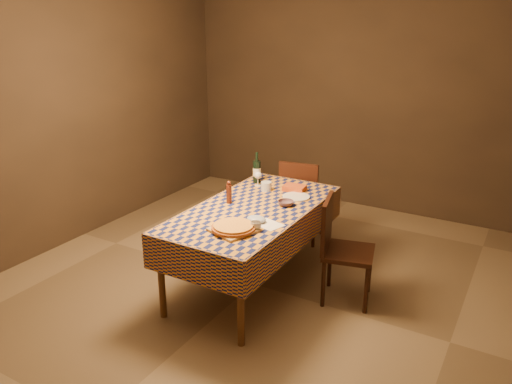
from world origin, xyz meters
TOP-DOWN VIEW (x-y plane):
  - room at (0.00, 0.00)m, footprint 5.00×5.10m
  - dining_table at (0.00, 0.00)m, footprint 0.94×1.84m
  - cutting_board at (0.12, -0.52)m, footprint 0.39×0.39m
  - pizza at (0.12, -0.52)m, footprint 0.44×0.44m
  - pepper_mill at (-0.24, -0.01)m, footprint 0.07×0.07m
  - bowl at (0.23, 0.19)m, footprint 0.19×0.19m
  - wine_glass at (-0.26, 0.54)m, footprint 0.07×0.07m
  - wine_bottle at (-0.32, 0.62)m, footprint 0.10×0.10m
  - deli_tub at (-0.12, 0.45)m, footprint 0.14×0.14m
  - takeout_container at (0.12, 0.59)m, footprint 0.22×0.16m
  - white_plate at (0.22, 0.42)m, footprint 0.31×0.31m
  - tumbler at (0.27, -0.41)m, footprint 0.10×0.10m
  - flour_patch at (0.30, -0.27)m, footprint 0.26×0.23m
  - flour_bag at (0.19, -0.26)m, footprint 0.17×0.13m
  - chair_far at (-0.04, 1.08)m, footprint 0.48×0.49m
  - chair_right at (0.75, 0.18)m, footprint 0.51×0.51m

SIDE VIEW (x-z plane):
  - chair_far at x=-0.04m, z-range 0.06..0.99m
  - chair_right at x=0.75m, z-range 0.06..0.99m
  - dining_table at x=0.00m, z-range 0.31..1.08m
  - flour_patch at x=0.30m, z-range 0.77..0.77m
  - white_plate at x=0.22m, z-range 0.77..0.78m
  - cutting_board at x=0.12m, z-range 0.77..0.79m
  - bowl at x=0.23m, z-range 0.77..0.81m
  - flour_bag at x=0.19m, z-range 0.77..0.82m
  - takeout_container at x=0.12m, z-range 0.77..0.82m
  - tumbler at x=0.27m, z-range 0.77..0.84m
  - pizza at x=0.12m, z-range 0.79..0.82m
  - deli_tub at x=-0.12m, z-range 0.77..0.86m
  - pepper_mill at x=-0.24m, z-range 0.76..0.97m
  - wine_glass at x=-0.26m, z-range 0.80..0.95m
  - wine_bottle at x=-0.32m, z-range 0.73..1.05m
  - room at x=0.00m, z-range 0.00..2.70m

